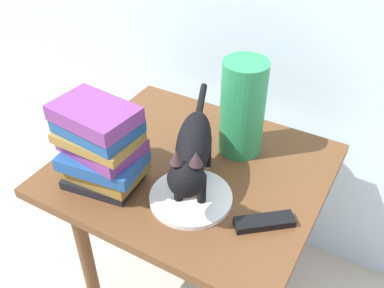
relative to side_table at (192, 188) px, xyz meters
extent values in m
cube|color=brown|center=(0.00, 0.00, 0.07)|extent=(0.75, 0.65, 0.03)
cylinder|color=brown|center=(-0.24, -0.24, -0.23)|extent=(0.04, 0.04, 0.58)
cylinder|color=brown|center=(-0.24, 0.24, -0.23)|extent=(0.04, 0.04, 0.58)
cylinder|color=brown|center=(0.24, 0.24, -0.23)|extent=(0.04, 0.04, 0.58)
cylinder|color=white|center=(0.07, -0.12, 0.09)|extent=(0.22, 0.22, 0.01)
ellipsoid|color=#E0BC7A|center=(0.06, -0.11, 0.13)|extent=(0.10, 0.09, 0.05)
cylinder|color=black|center=(0.10, -0.12, 0.14)|extent=(0.02, 0.02, 0.10)
cylinder|color=black|center=(0.04, -0.15, 0.14)|extent=(0.02, 0.02, 0.10)
cylinder|color=black|center=(0.04, 0.02, 0.14)|extent=(0.02, 0.02, 0.10)
cylinder|color=black|center=(-0.02, 0.00, 0.14)|extent=(0.02, 0.02, 0.10)
ellipsoid|color=black|center=(0.04, -0.06, 0.22)|extent=(0.18, 0.27, 0.11)
sphere|color=black|center=(0.10, -0.20, 0.23)|extent=(0.09, 0.09, 0.09)
cone|color=#332224|center=(0.12, -0.19, 0.30)|extent=(0.03, 0.03, 0.03)
cone|color=#332224|center=(0.08, -0.21, 0.30)|extent=(0.03, 0.03, 0.03)
cylinder|color=black|center=(-0.04, 0.13, 0.23)|extent=(0.08, 0.16, 0.02)
cube|color=black|center=(-0.18, -0.18, 0.10)|extent=(0.21, 0.16, 0.03)
cube|color=olive|center=(-0.18, -0.17, 0.13)|extent=(0.22, 0.16, 0.04)
cube|color=#1E4C8C|center=(-0.17, -0.18, 0.17)|extent=(0.23, 0.16, 0.04)
cube|color=#72337A|center=(-0.18, -0.17, 0.21)|extent=(0.22, 0.17, 0.04)
cube|color=olive|center=(-0.17, -0.18, 0.24)|extent=(0.21, 0.14, 0.03)
cube|color=#1E4C8C|center=(-0.18, -0.17, 0.27)|extent=(0.21, 0.16, 0.04)
cube|color=#72337A|center=(-0.17, -0.18, 0.31)|extent=(0.22, 0.16, 0.04)
cylinder|color=#288C51|center=(0.08, 0.14, 0.23)|extent=(0.13, 0.13, 0.29)
cylinder|color=silver|center=(-0.28, -0.05, 0.13)|extent=(0.07, 0.07, 0.08)
cylinder|color=silver|center=(-0.28, -0.05, 0.11)|extent=(0.06, 0.06, 0.04)
cube|color=black|center=(0.27, -0.11, 0.10)|extent=(0.14, 0.13, 0.02)
camera|label=1|loc=(0.47, -0.83, 0.90)|focal=40.33mm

